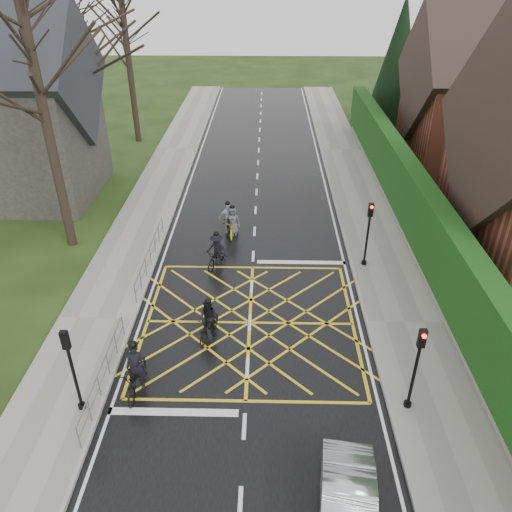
{
  "coord_description": "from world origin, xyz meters",
  "views": [
    {
      "loc": [
        0.59,
        -15.28,
        12.3
      ],
      "look_at": [
        0.18,
        2.89,
        1.3
      ],
      "focal_mm": 35.0,
      "sensor_mm": 36.0,
      "label": 1
    }
  ],
  "objects_px": {
    "cyclist_mid": "(217,253)",
    "cyclist_back": "(209,322)",
    "cyclist_front": "(228,221)",
    "cyclist_rear": "(137,374)",
    "cyclist_lead": "(233,225)"
  },
  "relations": [
    {
      "from": "cyclist_rear",
      "to": "cyclist_lead",
      "type": "distance_m",
      "value": 10.94
    },
    {
      "from": "cyclist_lead",
      "to": "cyclist_front",
      "type": "bearing_deg",
      "value": 140.51
    },
    {
      "from": "cyclist_front",
      "to": "cyclist_mid",
      "type": "bearing_deg",
      "value": -105.69
    },
    {
      "from": "cyclist_rear",
      "to": "cyclist_front",
      "type": "height_order",
      "value": "cyclist_rear"
    },
    {
      "from": "cyclist_rear",
      "to": "cyclist_back",
      "type": "distance_m",
      "value": 3.42
    },
    {
      "from": "cyclist_rear",
      "to": "cyclist_lead",
      "type": "relative_size",
      "value": 1.2
    },
    {
      "from": "cyclist_lead",
      "to": "cyclist_back",
      "type": "bearing_deg",
      "value": -91.01
    },
    {
      "from": "cyclist_back",
      "to": "cyclist_lead",
      "type": "bearing_deg",
      "value": 105.17
    },
    {
      "from": "cyclist_front",
      "to": "cyclist_back",
      "type": "bearing_deg",
      "value": -101.4
    },
    {
      "from": "cyclist_back",
      "to": "cyclist_mid",
      "type": "distance_m",
      "value": 5.03
    },
    {
      "from": "cyclist_rear",
      "to": "cyclist_front",
      "type": "xyz_separation_m",
      "value": [
        2.21,
        10.88,
        0.01
      ]
    },
    {
      "from": "cyclist_mid",
      "to": "cyclist_back",
      "type": "bearing_deg",
      "value": -67.66
    },
    {
      "from": "cyclist_mid",
      "to": "cyclist_front",
      "type": "height_order",
      "value": "cyclist_front"
    },
    {
      "from": "cyclist_back",
      "to": "cyclist_front",
      "type": "xyz_separation_m",
      "value": [
        0.13,
        8.16,
        0.01
      ]
    },
    {
      "from": "cyclist_rear",
      "to": "cyclist_back",
      "type": "bearing_deg",
      "value": 54.36
    }
  ]
}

